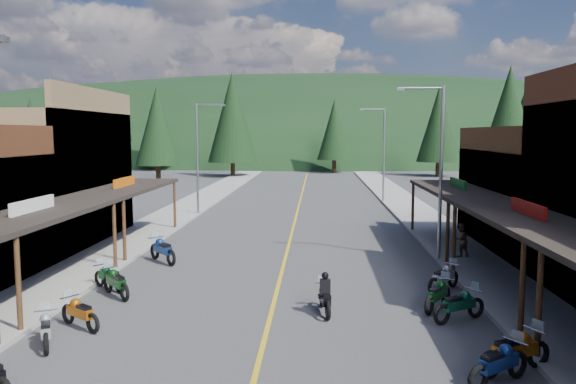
# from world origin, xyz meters

# --- Properties ---
(ground) EXTENTS (220.00, 220.00, 0.00)m
(ground) POSITION_xyz_m (0.00, 0.00, 0.00)
(ground) COLOR #38383A
(ground) RESTS_ON ground
(centerline) EXTENTS (0.15, 90.00, 0.01)m
(centerline) POSITION_xyz_m (0.00, 20.00, 0.01)
(centerline) COLOR gold
(centerline) RESTS_ON ground
(sidewalk_west) EXTENTS (3.40, 94.00, 0.15)m
(sidewalk_west) POSITION_xyz_m (-8.70, 20.00, 0.07)
(sidewalk_west) COLOR gray
(sidewalk_west) RESTS_ON ground
(sidewalk_east) EXTENTS (3.40, 94.00, 0.15)m
(sidewalk_east) POSITION_xyz_m (8.70, 20.00, 0.07)
(sidewalk_east) COLOR gray
(sidewalk_east) RESTS_ON ground
(shop_west_3) EXTENTS (10.90, 10.20, 8.20)m
(shop_west_3) POSITION_xyz_m (-13.78, 11.30, 3.52)
(shop_west_3) COLOR brown
(shop_west_3) RESTS_ON ground
(shop_east_3) EXTENTS (10.90, 10.20, 6.20)m
(shop_east_3) POSITION_xyz_m (13.75, 11.30, 2.53)
(shop_east_3) COLOR #4C2D16
(shop_east_3) RESTS_ON ground
(streetlight_1) EXTENTS (2.16, 0.18, 8.00)m
(streetlight_1) POSITION_xyz_m (-6.95, 22.00, 4.46)
(streetlight_1) COLOR gray
(streetlight_1) RESTS_ON ground
(streetlight_2) EXTENTS (2.16, 0.18, 8.00)m
(streetlight_2) POSITION_xyz_m (6.95, 8.00, 4.46)
(streetlight_2) COLOR gray
(streetlight_2) RESTS_ON ground
(streetlight_3) EXTENTS (2.16, 0.18, 8.00)m
(streetlight_3) POSITION_xyz_m (6.95, 30.00, 4.46)
(streetlight_3) COLOR gray
(streetlight_3) RESTS_ON ground
(ridge_hill) EXTENTS (310.00, 140.00, 60.00)m
(ridge_hill) POSITION_xyz_m (0.00, 135.00, 0.00)
(ridge_hill) COLOR black
(ridge_hill) RESTS_ON ground
(pine_0) EXTENTS (5.04, 5.04, 11.00)m
(pine_0) POSITION_xyz_m (-40.00, 62.00, 6.48)
(pine_0) COLOR black
(pine_0) RESTS_ON ground
(pine_1) EXTENTS (5.88, 5.88, 12.50)m
(pine_1) POSITION_xyz_m (-24.00, 70.00, 7.24)
(pine_1) COLOR black
(pine_1) RESTS_ON ground
(pine_2) EXTENTS (6.72, 6.72, 14.00)m
(pine_2) POSITION_xyz_m (-10.00, 58.00, 7.99)
(pine_2) COLOR black
(pine_2) RESTS_ON ground
(pine_3) EXTENTS (5.04, 5.04, 11.00)m
(pine_3) POSITION_xyz_m (4.00, 66.00, 6.48)
(pine_3) COLOR black
(pine_3) RESTS_ON ground
(pine_4) EXTENTS (5.88, 5.88, 12.50)m
(pine_4) POSITION_xyz_m (18.00, 60.00, 7.24)
(pine_4) COLOR black
(pine_4) RESTS_ON ground
(pine_5) EXTENTS (6.72, 6.72, 14.00)m
(pine_5) POSITION_xyz_m (34.00, 72.00, 7.99)
(pine_5) COLOR black
(pine_5) RESTS_ON ground
(pine_7) EXTENTS (5.88, 5.88, 12.50)m
(pine_7) POSITION_xyz_m (-32.00, 76.00, 7.24)
(pine_7) COLOR black
(pine_7) RESTS_ON ground
(pine_8) EXTENTS (4.48, 4.48, 10.00)m
(pine_8) POSITION_xyz_m (-22.00, 40.00, 5.98)
(pine_8) COLOR black
(pine_8) RESTS_ON ground
(pine_9) EXTENTS (4.93, 4.93, 10.80)m
(pine_9) POSITION_xyz_m (24.00, 45.00, 6.38)
(pine_9) COLOR black
(pine_9) RESTS_ON ground
(pine_10) EXTENTS (5.38, 5.38, 11.60)m
(pine_10) POSITION_xyz_m (-18.00, 50.00, 6.78)
(pine_10) COLOR black
(pine_10) RESTS_ON ground
(pine_11) EXTENTS (5.82, 5.82, 12.40)m
(pine_11) POSITION_xyz_m (20.00, 38.00, 7.19)
(pine_11) COLOR black
(pine_11) RESTS_ON ground
(bike_west_6) EXTENTS (1.38, 1.95, 1.07)m
(bike_west_6) POSITION_xyz_m (-5.98, -3.10, 0.53)
(bike_west_6) COLOR #9C9BA1
(bike_west_6) RESTS_ON ground
(bike_west_7) EXTENTS (1.92, 1.63, 1.09)m
(bike_west_7) POSITION_xyz_m (-5.65, -1.65, 0.54)
(bike_west_7) COLOR #A14E0B
(bike_west_7) RESTS_ON ground
(bike_west_8) EXTENTS (1.90, 1.99, 1.18)m
(bike_west_8) POSITION_xyz_m (-5.74, 1.65, 0.59)
(bike_west_8) COLOR #0B3810
(bike_west_8) RESTS_ON ground
(bike_west_9) EXTENTS (1.91, 1.66, 1.09)m
(bike_west_9) POSITION_xyz_m (-6.31, 2.54, 0.55)
(bike_west_9) COLOR #0D4119
(bike_west_9) RESTS_ON ground
(bike_west_10) EXTENTS (2.11, 2.24, 1.32)m
(bike_west_10) POSITION_xyz_m (-5.53, 7.04, 0.66)
(bike_west_10) COLOR navy
(bike_west_10) RESTS_ON ground
(bike_east_5) EXTENTS (2.04, 1.74, 1.16)m
(bike_east_5) POSITION_xyz_m (5.75, -4.90, 0.58)
(bike_east_5) COLOR navy
(bike_east_5) RESTS_ON ground
(bike_east_6) EXTENTS (2.26, 1.59, 1.23)m
(bike_east_6) POSITION_xyz_m (6.36, -4.20, 0.62)
(bike_east_6) COLOR #A14E0B
(bike_east_6) RESTS_ON ground
(bike_east_7) EXTENTS (2.08, 1.62, 1.15)m
(bike_east_7) POSITION_xyz_m (5.96, -0.39, 0.58)
(bike_east_7) COLOR #0D442D
(bike_east_7) RESTS_ON ground
(bike_east_8) EXTENTS (1.66, 2.04, 1.15)m
(bike_east_8) POSITION_xyz_m (5.54, 0.77, 0.57)
(bike_east_8) COLOR #0B3A12
(bike_east_8) RESTS_ON ground
(bike_east_9) EXTENTS (1.84, 1.93, 1.14)m
(bike_east_9) POSITION_xyz_m (6.23, 3.02, 0.57)
(bike_east_9) COLOR #ACACB2
(bike_east_9) RESTS_ON ground
(rider_on_bike) EXTENTS (0.87, 1.96, 1.44)m
(rider_on_bike) POSITION_xyz_m (1.76, 0.18, 0.58)
(rider_on_bike) COLOR black
(rider_on_bike) RESTS_ON ground
(pedestrian_east_b) EXTENTS (0.89, 0.73, 1.60)m
(pedestrian_east_b) POSITION_xyz_m (8.18, 8.38, 0.95)
(pedestrian_east_b) COLOR brown
(pedestrian_east_b) RESTS_ON sidewalk_east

